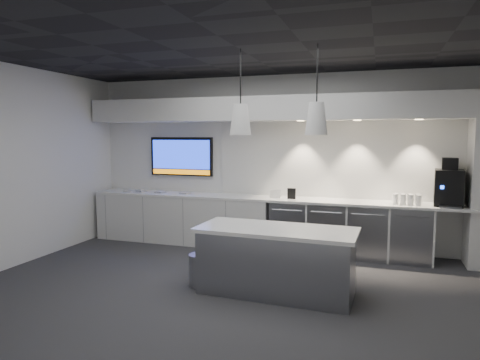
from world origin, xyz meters
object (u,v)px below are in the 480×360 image
(island, at_px, (276,261))
(bin, at_px, (200,270))
(coffee_machine, at_px, (449,186))
(wall_tv, at_px, (182,157))

(island, distance_m, bin, 1.03)
(bin, relative_size, coffee_machine, 0.58)
(wall_tv, height_order, coffee_machine, wall_tv)
(wall_tv, xyz_separation_m, coffee_machine, (4.56, -0.25, -0.36))
(bin, bearing_deg, island, 2.53)
(wall_tv, distance_m, bin, 3.01)
(bin, bearing_deg, coffee_machine, 33.04)
(wall_tv, relative_size, island, 0.63)
(island, bearing_deg, bin, -175.30)
(bin, xyz_separation_m, coffee_machine, (3.18, 2.07, 0.99))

